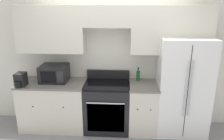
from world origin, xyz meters
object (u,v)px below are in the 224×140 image
object	(u,v)px
bottle	(138,75)
oven_range	(107,106)
microwave	(54,73)
refrigerator	(182,86)

from	to	relation	value
bottle	oven_range	bearing A→B (deg)	-160.85
microwave	oven_range	bearing A→B (deg)	-4.07
refrigerator	bottle	bearing A→B (deg)	169.25
bottle	refrigerator	bearing A→B (deg)	-10.75
microwave	bottle	bearing A→B (deg)	4.69
oven_range	microwave	distance (m)	1.12
oven_range	bottle	world-z (taller)	bottle
oven_range	refrigerator	distance (m)	1.37
oven_range	microwave	bearing A→B (deg)	175.93
oven_range	microwave	xyz separation A→B (m)	(-0.95, 0.07, 0.58)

